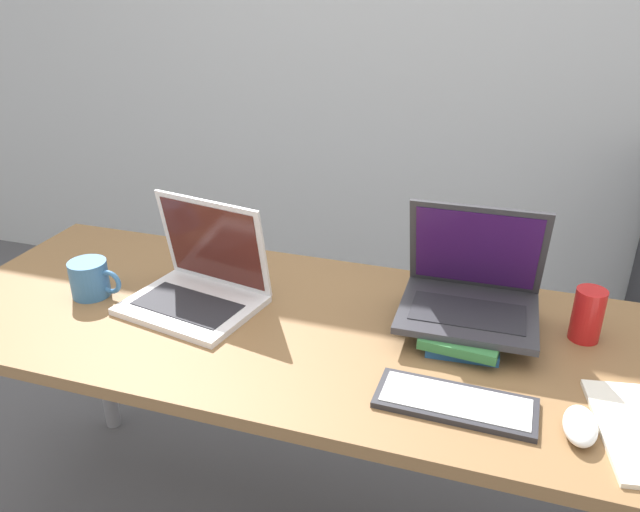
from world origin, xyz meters
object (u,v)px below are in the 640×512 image
at_px(laptop_on_books, 471,291).
at_px(soda_can, 588,315).
at_px(mug, 91,279).
at_px(book_stack, 466,324).
at_px(wireless_keyboard, 455,403).
at_px(laptop_left, 199,284).
at_px(mouse, 580,426).

distance_m(laptop_on_books, soda_can, 0.26).
distance_m(laptop_on_books, mug, 0.92).
distance_m(book_stack, wireless_keyboard, 0.27).
distance_m(book_stack, laptop_on_books, 0.08).
bearing_deg(laptop_left, book_stack, 5.57).
distance_m(laptop_left, soda_can, 0.90).
distance_m(laptop_on_books, mouse, 0.39).
height_order(laptop_left, mouse, laptop_left).
height_order(mouse, soda_can, soda_can).
distance_m(laptop_on_books, wireless_keyboard, 0.31).
bearing_deg(wireless_keyboard, mouse, -3.08).
relative_size(wireless_keyboard, mouse, 2.78).
relative_size(mug, soda_can, 1.13).
height_order(laptop_on_books, soda_can, laptop_on_books).
distance_m(laptop_left, laptop_on_books, 0.64).
distance_m(mug, soda_can, 1.17).
distance_m(laptop_left, mug, 0.28).
height_order(book_stack, laptop_on_books, laptop_on_books).
relative_size(laptop_left, mouse, 3.17).
bearing_deg(mug, wireless_keyboard, -9.50).
xyz_separation_m(laptop_left, laptop_on_books, (0.64, 0.09, 0.04)).
bearing_deg(mouse, laptop_on_books, 126.76).
bearing_deg(laptop_on_books, soda_can, 6.57).
height_order(mug, soda_can, soda_can).
height_order(book_stack, soda_can, soda_can).
bearing_deg(soda_can, laptop_on_books, -173.43).
relative_size(laptop_left, book_stack, 1.19).
bearing_deg(book_stack, laptop_on_books, 90.69).
height_order(laptop_left, book_stack, laptop_left).
height_order(book_stack, wireless_keyboard, book_stack).
bearing_deg(book_stack, mug, -172.95).
height_order(wireless_keyboard, soda_can, soda_can).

